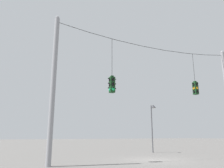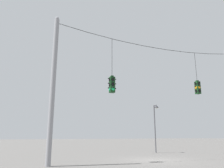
{
  "view_description": "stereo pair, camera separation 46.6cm",
  "coord_description": "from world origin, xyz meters",
  "px_view_note": "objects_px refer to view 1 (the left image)",
  "views": [
    {
      "loc": [
        -9.42,
        -13.68,
        1.7
      ],
      "look_at": [
        -3.61,
        -0.48,
        5.11
      ],
      "focal_mm": 35.0,
      "sensor_mm": 36.0,
      "label": 1
    },
    {
      "loc": [
        -8.99,
        -13.86,
        1.7
      ],
      "look_at": [
        -3.61,
        -0.48,
        5.11
      ],
      "focal_mm": 35.0,
      "sensor_mm": 36.0,
      "label": 2
    }
  ],
  "objects_px": {
    "traffic_light_near_right_pole": "(195,88)",
    "street_lamp": "(153,118)",
    "utility_pole_left": "(53,86)",
    "traffic_light_over_intersection": "(112,84)"
  },
  "relations": [
    {
      "from": "utility_pole_left",
      "to": "street_lamp",
      "type": "bearing_deg",
      "value": 28.61
    },
    {
      "from": "traffic_light_near_right_pole",
      "to": "street_lamp",
      "type": "bearing_deg",
      "value": 91.02
    },
    {
      "from": "street_lamp",
      "to": "utility_pole_left",
      "type": "bearing_deg",
      "value": -151.39
    },
    {
      "from": "utility_pole_left",
      "to": "traffic_light_near_right_pole",
      "type": "height_order",
      "value": "utility_pole_left"
    },
    {
      "from": "utility_pole_left",
      "to": "traffic_light_over_intersection",
      "type": "xyz_separation_m",
      "value": [
        3.9,
        0.0,
        0.45
      ]
    },
    {
      "from": "traffic_light_over_intersection",
      "to": "traffic_light_near_right_pole",
      "type": "bearing_deg",
      "value": -0.0
    },
    {
      "from": "traffic_light_near_right_pole",
      "to": "street_lamp",
      "type": "distance_m",
      "value": 6.47
    },
    {
      "from": "traffic_light_over_intersection",
      "to": "street_lamp",
      "type": "distance_m",
      "value": 9.73
    },
    {
      "from": "utility_pole_left",
      "to": "traffic_light_over_intersection",
      "type": "height_order",
      "value": "utility_pole_left"
    },
    {
      "from": "traffic_light_over_intersection",
      "to": "traffic_light_near_right_pole",
      "type": "relative_size",
      "value": 1.12
    }
  ]
}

